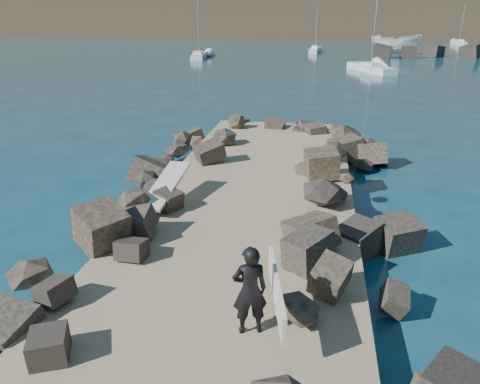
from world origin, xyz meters
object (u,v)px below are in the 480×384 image
(sailboat_a, at_px, (199,56))
(surfboard_resting, at_px, (166,188))
(surfer_with_board, at_px, (254,290))
(boat_imported, at_px, (395,44))

(sailboat_a, bearing_deg, surfboard_resting, -76.76)
(surfer_with_board, bearing_deg, boat_imported, 80.44)
(surfboard_resting, xyz_separation_m, boat_imported, (14.27, 59.87, 0.33))
(boat_imported, height_order, surfer_with_board, boat_imported)
(boat_imported, bearing_deg, surfer_with_board, -166.90)
(surfboard_resting, xyz_separation_m, sailboat_a, (-11.45, 48.67, -0.69))
(surfer_with_board, xyz_separation_m, sailboat_a, (-14.73, 54.00, -1.08))
(surfer_with_board, relative_size, sailboat_a, 0.25)
(surfboard_resting, distance_m, boat_imported, 61.55)
(surfboard_resting, height_order, sailboat_a, sailboat_a)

